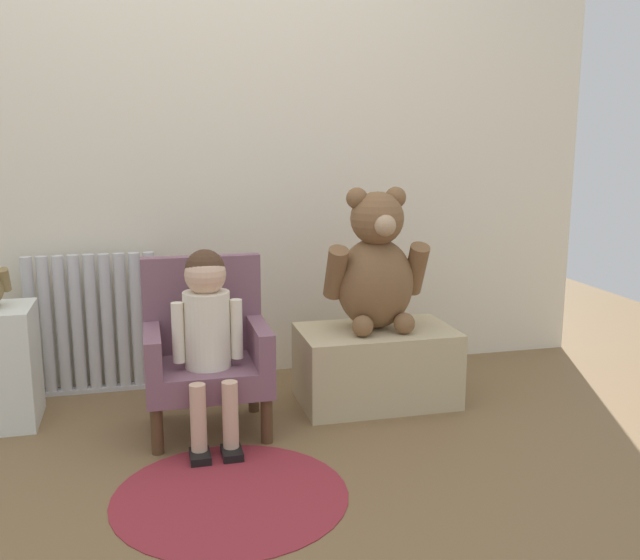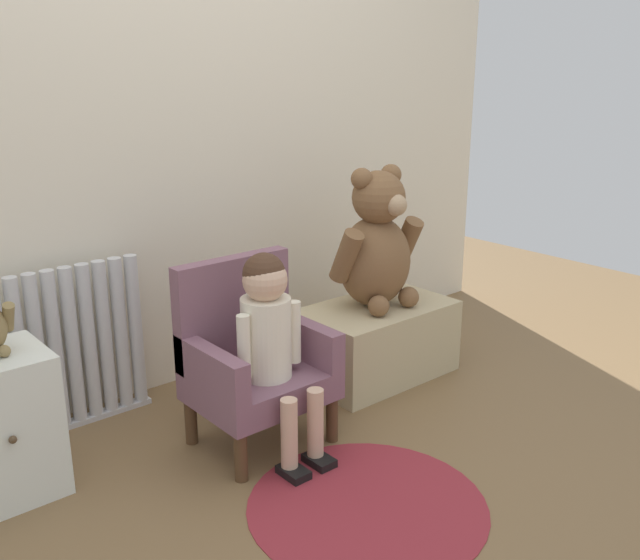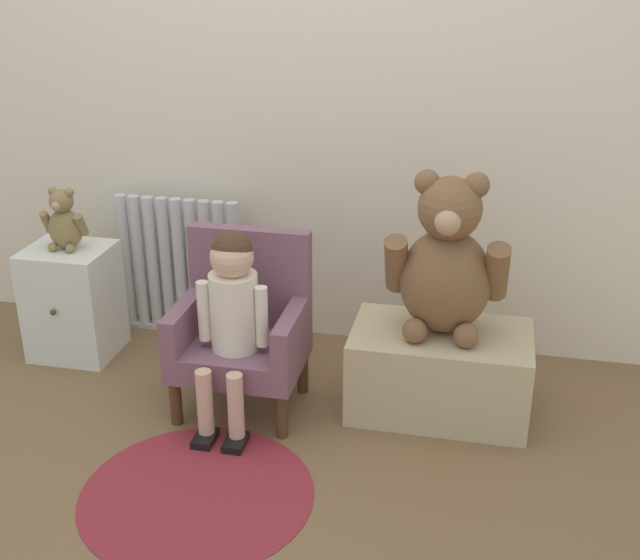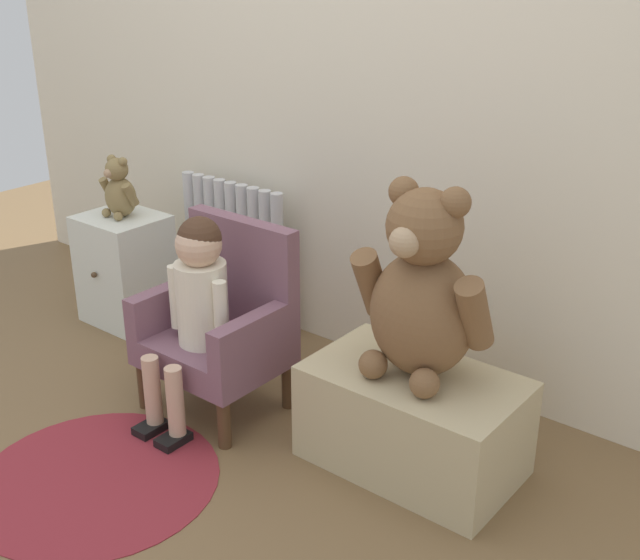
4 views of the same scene
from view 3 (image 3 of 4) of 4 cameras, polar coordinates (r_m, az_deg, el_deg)
ground_plane at (r=2.69m, az=-8.13°, el=-13.84°), size 6.00×6.00×0.00m
back_wall at (r=3.24m, az=-2.39°, el=15.95°), size 3.80×0.05×2.40m
radiator at (r=3.50m, az=-9.93°, el=0.90°), size 0.56×0.05×0.61m
small_dresser at (r=3.44m, az=-17.14°, el=-1.45°), size 0.33×0.32×0.46m
child_armchair at (r=2.92m, az=-5.50°, el=-3.35°), size 0.45×0.37×0.65m
child_figure at (r=2.77m, az=-6.29°, el=-1.60°), size 0.25×0.35×0.70m
low_bench at (r=2.96m, az=8.48°, el=-6.44°), size 0.64×0.39×0.31m
large_teddy_bear at (r=2.80m, az=8.98°, el=1.14°), size 0.43×0.30×0.58m
small_teddy_bear at (r=3.32m, az=-17.72°, el=3.95°), size 0.18×0.13×0.25m
floor_rug at (r=2.63m, az=-8.79°, el=-14.77°), size 0.74×0.74×0.01m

